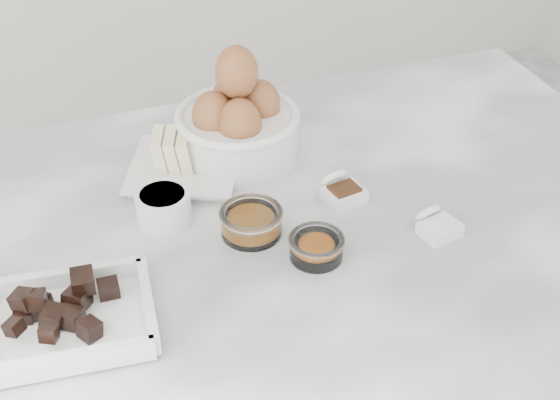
{
  "coord_description": "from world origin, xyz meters",
  "views": [
    {
      "loc": [
        -0.26,
        -0.75,
        1.6
      ],
      "look_at": [
        0.02,
        0.03,
        0.98
      ],
      "focal_mm": 50.0,
      "sensor_mm": 36.0,
      "label": 1
    }
  ],
  "objects_px": {
    "butter_plate": "(182,161)",
    "honey_bowl": "(251,222)",
    "salt_spoon": "(437,225)",
    "sugar_ramekin": "(163,206)",
    "zest_bowl": "(316,246)",
    "egg_bowl": "(237,122)",
    "vanilla_spoon": "(341,191)",
    "chocolate_dish": "(68,317)"
  },
  "relations": [
    {
      "from": "salt_spoon",
      "to": "egg_bowl",
      "type": "bearing_deg",
      "value": 125.51
    },
    {
      "from": "sugar_ramekin",
      "to": "zest_bowl",
      "type": "height_order",
      "value": "sugar_ramekin"
    },
    {
      "from": "vanilla_spoon",
      "to": "salt_spoon",
      "type": "relative_size",
      "value": 1.06
    },
    {
      "from": "chocolate_dish",
      "to": "egg_bowl",
      "type": "distance_m",
      "value": 0.41
    },
    {
      "from": "egg_bowl",
      "to": "sugar_ramekin",
      "type": "bearing_deg",
      "value": -139.79
    },
    {
      "from": "butter_plate",
      "to": "vanilla_spoon",
      "type": "bearing_deg",
      "value": -35.61
    },
    {
      "from": "egg_bowl",
      "to": "salt_spoon",
      "type": "distance_m",
      "value": 0.33
    },
    {
      "from": "butter_plate",
      "to": "honey_bowl",
      "type": "relative_size",
      "value": 2.42
    },
    {
      "from": "sugar_ramekin",
      "to": "egg_bowl",
      "type": "relative_size",
      "value": 0.4
    },
    {
      "from": "butter_plate",
      "to": "zest_bowl",
      "type": "bearing_deg",
      "value": -64.93
    },
    {
      "from": "sugar_ramekin",
      "to": "zest_bowl",
      "type": "distance_m",
      "value": 0.22
    },
    {
      "from": "butter_plate",
      "to": "zest_bowl",
      "type": "xyz_separation_m",
      "value": [
        0.11,
        -0.24,
        -0.0
      ]
    },
    {
      "from": "chocolate_dish",
      "to": "zest_bowl",
      "type": "relative_size",
      "value": 2.84
    },
    {
      "from": "butter_plate",
      "to": "egg_bowl",
      "type": "relative_size",
      "value": 1.1
    },
    {
      "from": "chocolate_dish",
      "to": "sugar_ramekin",
      "type": "bearing_deg",
      "value": 48.1
    },
    {
      "from": "chocolate_dish",
      "to": "egg_bowl",
      "type": "relative_size",
      "value": 1.1
    },
    {
      "from": "chocolate_dish",
      "to": "vanilla_spoon",
      "type": "xyz_separation_m",
      "value": [
        0.4,
        0.13,
        -0.01
      ]
    },
    {
      "from": "egg_bowl",
      "to": "butter_plate",
      "type": "bearing_deg",
      "value": -169.36
    },
    {
      "from": "sugar_ramekin",
      "to": "salt_spoon",
      "type": "bearing_deg",
      "value": -23.84
    },
    {
      "from": "egg_bowl",
      "to": "honey_bowl",
      "type": "bearing_deg",
      "value": -102.14
    },
    {
      "from": "butter_plate",
      "to": "honey_bowl",
      "type": "xyz_separation_m",
      "value": [
        0.05,
        -0.17,
        -0.0
      ]
    },
    {
      "from": "honey_bowl",
      "to": "salt_spoon",
      "type": "relative_size",
      "value": 1.25
    },
    {
      "from": "zest_bowl",
      "to": "salt_spoon",
      "type": "height_order",
      "value": "salt_spoon"
    },
    {
      "from": "butter_plate",
      "to": "salt_spoon",
      "type": "distance_m",
      "value": 0.38
    },
    {
      "from": "sugar_ramekin",
      "to": "honey_bowl",
      "type": "height_order",
      "value": "sugar_ramekin"
    },
    {
      "from": "honey_bowl",
      "to": "sugar_ramekin",
      "type": "bearing_deg",
      "value": 147.31
    },
    {
      "from": "zest_bowl",
      "to": "butter_plate",
      "type": "bearing_deg",
      "value": 115.07
    },
    {
      "from": "butter_plate",
      "to": "honey_bowl",
      "type": "height_order",
      "value": "butter_plate"
    },
    {
      "from": "butter_plate",
      "to": "sugar_ramekin",
      "type": "relative_size",
      "value": 2.76
    },
    {
      "from": "sugar_ramekin",
      "to": "vanilla_spoon",
      "type": "distance_m",
      "value": 0.25
    },
    {
      "from": "honey_bowl",
      "to": "salt_spoon",
      "type": "height_order",
      "value": "same"
    },
    {
      "from": "chocolate_dish",
      "to": "salt_spoon",
      "type": "height_order",
      "value": "chocolate_dish"
    },
    {
      "from": "honey_bowl",
      "to": "egg_bowl",
      "type": "bearing_deg",
      "value": 77.86
    },
    {
      "from": "butter_plate",
      "to": "honey_bowl",
      "type": "distance_m",
      "value": 0.18
    },
    {
      "from": "chocolate_dish",
      "to": "egg_bowl",
      "type": "xyz_separation_m",
      "value": [
        0.29,
        0.29,
        0.04
      ]
    },
    {
      "from": "butter_plate",
      "to": "zest_bowl",
      "type": "height_order",
      "value": "butter_plate"
    },
    {
      "from": "egg_bowl",
      "to": "vanilla_spoon",
      "type": "bearing_deg",
      "value": -56.59
    },
    {
      "from": "sugar_ramekin",
      "to": "salt_spoon",
      "type": "xyz_separation_m",
      "value": [
        0.34,
        -0.15,
        -0.01
      ]
    },
    {
      "from": "salt_spoon",
      "to": "zest_bowl",
      "type": "bearing_deg",
      "value": 177.21
    },
    {
      "from": "sugar_ramekin",
      "to": "vanilla_spoon",
      "type": "xyz_separation_m",
      "value": [
        0.25,
        -0.04,
        -0.01
      ]
    },
    {
      "from": "egg_bowl",
      "to": "vanilla_spoon",
      "type": "relative_size",
      "value": 2.57
    },
    {
      "from": "zest_bowl",
      "to": "egg_bowl",
      "type": "bearing_deg",
      "value": 95.0
    }
  ]
}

